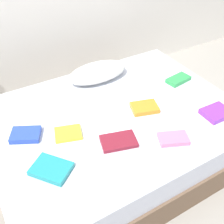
% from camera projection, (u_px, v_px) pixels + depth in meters
% --- Properties ---
extents(ground_plane, '(8.00, 8.00, 0.00)m').
position_uv_depth(ground_plane, '(115.00, 155.00, 2.48)').
color(ground_plane, '#9E998E').
extents(bed, '(2.00, 1.50, 0.50)m').
position_uv_depth(bed, '(115.00, 136.00, 2.32)').
color(bed, brown).
rests_on(bed, ground).
extents(pillow, '(0.57, 0.28, 0.15)m').
position_uv_depth(pillow, '(98.00, 72.00, 2.50)').
color(pillow, white).
rests_on(pillow, bed).
extents(textbook_maroon, '(0.28, 0.22, 0.03)m').
position_uv_depth(textbook_maroon, '(118.00, 141.00, 1.90)').
color(textbook_maroon, maroon).
rests_on(textbook_maroon, bed).
extents(textbook_purple, '(0.23, 0.18, 0.04)m').
position_uv_depth(textbook_purple, '(216.00, 113.00, 2.14)').
color(textbook_purple, purple).
rests_on(textbook_purple, bed).
extents(textbook_blue, '(0.25, 0.23, 0.04)m').
position_uv_depth(textbook_blue, '(26.00, 135.00, 1.94)').
color(textbook_blue, '#2847B7').
rests_on(textbook_blue, bed).
extents(textbook_yellow, '(0.23, 0.21, 0.02)m').
position_uv_depth(textbook_yellow, '(68.00, 133.00, 1.97)').
color(textbook_yellow, yellow).
rests_on(textbook_yellow, bed).
extents(textbook_green, '(0.24, 0.15, 0.04)m').
position_uv_depth(textbook_green, '(178.00, 79.00, 2.51)').
color(textbook_green, green).
rests_on(textbook_green, bed).
extents(textbook_orange, '(0.25, 0.21, 0.04)m').
position_uv_depth(textbook_orange, '(144.00, 108.00, 2.19)').
color(textbook_orange, orange).
rests_on(textbook_orange, bed).
extents(textbook_teal, '(0.29, 0.30, 0.03)m').
position_uv_depth(textbook_teal, '(51.00, 169.00, 1.71)').
color(textbook_teal, teal).
rests_on(textbook_teal, bed).
extents(textbook_pink, '(0.24, 0.20, 0.04)m').
position_uv_depth(textbook_pink, '(173.00, 139.00, 1.92)').
color(textbook_pink, pink).
rests_on(textbook_pink, bed).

